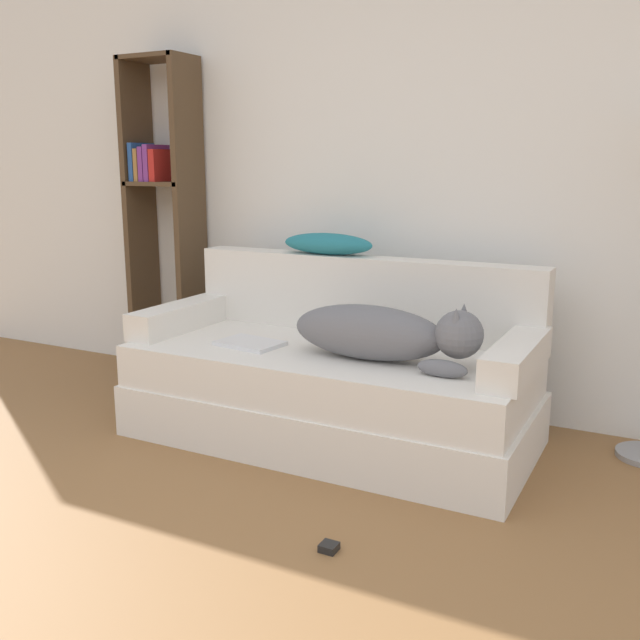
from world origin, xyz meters
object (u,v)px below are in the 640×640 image
object	(u,v)px
throw_pillow	(328,244)
power_adapter	(329,547)
laptop	(250,343)
bookshelf	(163,204)
couch	(330,395)
dog	(384,333)

from	to	relation	value
throw_pillow	power_adapter	distance (m)	1.63
laptop	bookshelf	distance (m)	1.29
couch	throw_pillow	distance (m)	0.76
laptop	power_adapter	xyz separation A→B (m)	(0.79, -0.76, -0.43)
bookshelf	dog	bearing A→B (deg)	-19.43
couch	throw_pillow	xyz separation A→B (m)	(-0.19, 0.36, 0.65)
dog	laptop	distance (m)	0.66
bookshelf	laptop	bearing A→B (deg)	-31.90
dog	bookshelf	distance (m)	1.78
couch	laptop	bearing A→B (deg)	-161.65
throw_pillow	bookshelf	size ratio (longest dim) A/B	0.26
laptop	power_adapter	bearing A→B (deg)	-36.19
dog	throw_pillow	bearing A→B (deg)	137.91
couch	power_adapter	xyz separation A→B (m)	(0.44, -0.88, -0.20)
couch	bookshelf	size ratio (longest dim) A/B	0.99
dog	bookshelf	xyz separation A→B (m)	(-1.62, 0.57, 0.47)
dog	power_adapter	world-z (taller)	dog
dog	laptop	size ratio (longest dim) A/B	2.66
dog	power_adapter	xyz separation A→B (m)	(0.14, -0.79, -0.54)
throw_pillow	dog	bearing A→B (deg)	-42.09
bookshelf	power_adapter	bearing A→B (deg)	-37.73
couch	laptop	distance (m)	0.43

